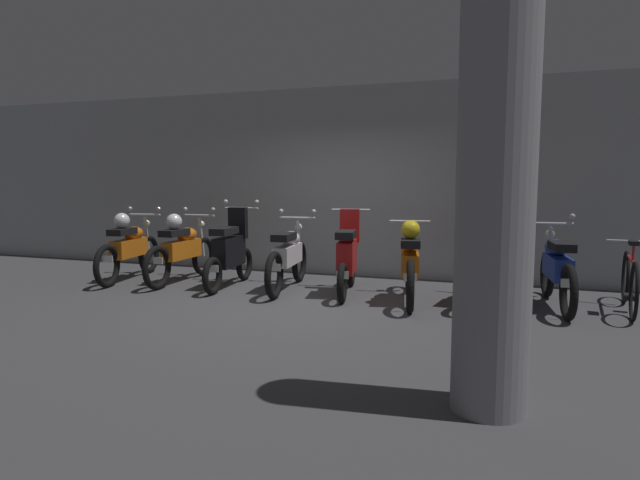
{
  "coord_description": "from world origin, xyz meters",
  "views": [
    {
      "loc": [
        2.53,
        -6.38,
        1.58
      ],
      "look_at": [
        0.05,
        0.77,
        0.75
      ],
      "focal_mm": 30.34,
      "sensor_mm": 36.0,
      "label": 1
    }
  ],
  "objects_px": {
    "motorbike_slot_1": "(182,248)",
    "support_pillar": "(496,183)",
    "bicycle": "(630,282)",
    "motorbike_slot_3": "(288,256)",
    "motorbike_slot_5": "(410,262)",
    "motorbike_slot_4": "(347,257)",
    "motorbike_slot_2": "(230,252)",
    "motorbike_slot_7": "(557,268)",
    "motorbike_slot_6": "(482,265)",
    "motorbike_slot_0": "(129,247)"
  },
  "relations": [
    {
      "from": "motorbike_slot_6",
      "to": "support_pillar",
      "type": "bearing_deg",
      "value": -86.72
    },
    {
      "from": "support_pillar",
      "to": "motorbike_slot_2",
      "type": "bearing_deg",
      "value": 138.8
    },
    {
      "from": "motorbike_slot_0",
      "to": "motorbike_slot_7",
      "type": "bearing_deg",
      "value": 1.52
    },
    {
      "from": "motorbike_slot_4",
      "to": "bicycle",
      "type": "bearing_deg",
      "value": 1.8
    },
    {
      "from": "motorbike_slot_1",
      "to": "support_pillar",
      "type": "xyz_separation_m",
      "value": [
        4.7,
        -3.42,
        1.03
      ]
    },
    {
      "from": "motorbike_slot_2",
      "to": "motorbike_slot_3",
      "type": "relative_size",
      "value": 0.86
    },
    {
      "from": "motorbike_slot_0",
      "to": "bicycle",
      "type": "bearing_deg",
      "value": 1.74
    },
    {
      "from": "motorbike_slot_7",
      "to": "bicycle",
      "type": "bearing_deg",
      "value": 3.42
    },
    {
      "from": "motorbike_slot_4",
      "to": "support_pillar",
      "type": "bearing_deg",
      "value": -59.49
    },
    {
      "from": "motorbike_slot_7",
      "to": "bicycle",
      "type": "distance_m",
      "value": 0.83
    },
    {
      "from": "motorbike_slot_2",
      "to": "bicycle",
      "type": "xyz_separation_m",
      "value": [
        5.32,
        0.19,
        -0.17
      ]
    },
    {
      "from": "bicycle",
      "to": "support_pillar",
      "type": "xyz_separation_m",
      "value": [
        -1.51,
        -3.52,
        1.2
      ]
    },
    {
      "from": "motorbike_slot_7",
      "to": "motorbike_slot_0",
      "type": "bearing_deg",
      "value": -178.48
    },
    {
      "from": "motorbike_slot_1",
      "to": "support_pillar",
      "type": "relative_size",
      "value": 0.62
    },
    {
      "from": "motorbike_slot_2",
      "to": "motorbike_slot_5",
      "type": "height_order",
      "value": "motorbike_slot_2"
    },
    {
      "from": "bicycle",
      "to": "motorbike_slot_1",
      "type": "bearing_deg",
      "value": -179.05
    },
    {
      "from": "motorbike_slot_0",
      "to": "motorbike_slot_2",
      "type": "xyz_separation_m",
      "value": [
        1.8,
        0.03,
        -0.0
      ]
    },
    {
      "from": "motorbike_slot_5",
      "to": "motorbike_slot_7",
      "type": "xyz_separation_m",
      "value": [
        1.8,
        0.25,
        -0.03
      ]
    },
    {
      "from": "motorbike_slot_1",
      "to": "support_pillar",
      "type": "height_order",
      "value": "support_pillar"
    },
    {
      "from": "motorbike_slot_2",
      "to": "motorbike_slot_3",
      "type": "bearing_deg",
      "value": 5.23
    },
    {
      "from": "motorbike_slot_6",
      "to": "motorbike_slot_7",
      "type": "bearing_deg",
      "value": -0.8
    },
    {
      "from": "motorbike_slot_4",
      "to": "motorbike_slot_6",
      "type": "relative_size",
      "value": 0.86
    },
    {
      "from": "motorbike_slot_3",
      "to": "motorbike_slot_4",
      "type": "distance_m",
      "value": 0.9
    },
    {
      "from": "motorbike_slot_1",
      "to": "motorbike_slot_7",
      "type": "relative_size",
      "value": 1.0
    },
    {
      "from": "motorbike_slot_3",
      "to": "bicycle",
      "type": "bearing_deg",
      "value": 1.4
    },
    {
      "from": "motorbike_slot_2",
      "to": "bicycle",
      "type": "distance_m",
      "value": 5.32
    },
    {
      "from": "motorbike_slot_4",
      "to": "motorbike_slot_7",
      "type": "bearing_deg",
      "value": 1.32
    },
    {
      "from": "motorbike_slot_2",
      "to": "motorbike_slot_5",
      "type": "relative_size",
      "value": 0.87
    },
    {
      "from": "motorbike_slot_6",
      "to": "motorbike_slot_1",
      "type": "bearing_deg",
      "value": -179.15
    },
    {
      "from": "motorbike_slot_1",
      "to": "motorbike_slot_5",
      "type": "bearing_deg",
      "value": -3.07
    },
    {
      "from": "motorbike_slot_5",
      "to": "motorbike_slot_6",
      "type": "distance_m",
      "value": 0.94
    },
    {
      "from": "support_pillar",
      "to": "motorbike_slot_4",
      "type": "bearing_deg",
      "value": 120.51
    },
    {
      "from": "motorbike_slot_0",
      "to": "support_pillar",
      "type": "xyz_separation_m",
      "value": [
        5.61,
        -3.31,
        1.03
      ]
    },
    {
      "from": "motorbike_slot_2",
      "to": "motorbike_slot_4",
      "type": "bearing_deg",
      "value": 2.54
    },
    {
      "from": "motorbike_slot_2",
      "to": "motorbike_slot_6",
      "type": "height_order",
      "value": "motorbike_slot_2"
    },
    {
      "from": "motorbike_slot_3",
      "to": "motorbike_slot_6",
      "type": "distance_m",
      "value": 2.71
    },
    {
      "from": "motorbike_slot_0",
      "to": "support_pillar",
      "type": "relative_size",
      "value": 0.62
    },
    {
      "from": "motorbike_slot_0",
      "to": "motorbike_slot_6",
      "type": "distance_m",
      "value": 5.41
    },
    {
      "from": "motorbike_slot_4",
      "to": "motorbike_slot_3",
      "type": "bearing_deg",
      "value": 179.83
    },
    {
      "from": "motorbike_slot_1",
      "to": "support_pillar",
      "type": "distance_m",
      "value": 5.91
    },
    {
      "from": "motorbike_slot_2",
      "to": "bicycle",
      "type": "relative_size",
      "value": 0.97
    },
    {
      "from": "motorbike_slot_7",
      "to": "motorbike_slot_2",
      "type": "bearing_deg",
      "value": -178.2
    },
    {
      "from": "motorbike_slot_4",
      "to": "motorbike_slot_7",
      "type": "distance_m",
      "value": 2.71
    },
    {
      "from": "motorbike_slot_4",
      "to": "support_pillar",
      "type": "xyz_separation_m",
      "value": [
        2.01,
        -3.41,
        1.04
      ]
    },
    {
      "from": "motorbike_slot_1",
      "to": "motorbike_slot_2",
      "type": "distance_m",
      "value": 0.9
    },
    {
      "from": "motorbike_slot_2",
      "to": "motorbike_slot_5",
      "type": "xyz_separation_m",
      "value": [
        2.7,
        -0.11,
        -0.0
      ]
    },
    {
      "from": "motorbike_slot_5",
      "to": "motorbike_slot_7",
      "type": "height_order",
      "value": "motorbike_slot_7"
    },
    {
      "from": "bicycle",
      "to": "motorbike_slot_5",
      "type": "bearing_deg",
      "value": -173.54
    },
    {
      "from": "motorbike_slot_2",
      "to": "motorbike_slot_4",
      "type": "distance_m",
      "value": 1.8
    },
    {
      "from": "motorbike_slot_3",
      "to": "motorbike_slot_5",
      "type": "height_order",
      "value": "motorbike_slot_3"
    }
  ]
}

